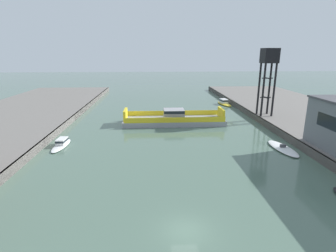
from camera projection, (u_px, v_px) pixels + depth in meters
The scene contains 6 objects.
ground_plane at pixel (186, 231), 23.11m from camera, with size 400.00×400.00×0.00m, color #4C6656.
chain_ferry at pixel (174, 119), 57.87m from camera, with size 22.09×6.79×3.30m.
moored_boat_near_right at pixel (224, 102), 79.48m from camera, with size 3.55×8.52×1.61m.
moored_boat_mid_left at pixel (62, 143), 43.98m from camera, with size 2.32×6.84×1.27m.
moored_boat_mid_right at pixel (283, 148), 42.55m from camera, with size 3.22×8.12×0.89m.
crane_tower at pixel (269, 64), 57.00m from camera, with size 3.16×3.16×14.69m.
Camera 1 is at (-2.72, -19.64, 15.14)m, focal length 28.10 mm.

